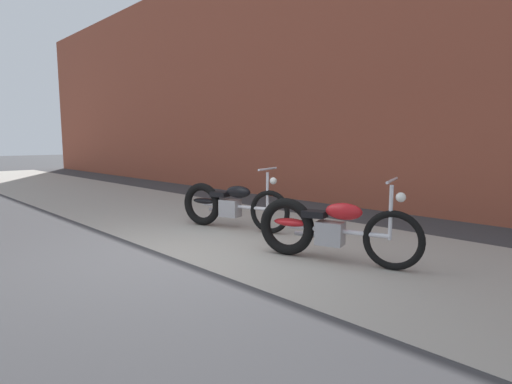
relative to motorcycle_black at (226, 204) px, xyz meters
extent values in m
plane|color=#38383A|center=(0.93, -1.59, -0.40)|extent=(80.00, 80.00, 0.00)
cube|color=#9E998E|center=(0.93, 0.16, -0.40)|extent=(36.00, 3.50, 0.01)
cube|color=brown|center=(0.93, 3.61, 2.78)|extent=(36.00, 0.50, 6.35)
torus|color=black|center=(0.77, 0.23, -0.06)|extent=(0.67, 0.27, 0.68)
torus|color=black|center=(-0.47, -0.14, -0.03)|extent=(0.74, 0.34, 0.73)
cylinder|color=silver|center=(0.15, 0.04, -0.02)|extent=(1.20, 0.41, 0.06)
cube|color=#99999E|center=(0.07, 0.02, -0.06)|extent=(0.37, 0.30, 0.28)
ellipsoid|color=black|center=(0.23, 0.07, 0.22)|extent=(0.48, 0.31, 0.20)
ellipsoid|color=black|center=(-0.42, -0.13, 0.03)|extent=(0.47, 0.30, 0.10)
cube|color=black|center=(-0.12, -0.04, 0.16)|extent=(0.33, 0.27, 0.08)
cylinder|color=silver|center=(0.74, 0.22, 0.25)|extent=(0.05, 0.05, 0.62)
cylinder|color=silver|center=(0.74, 0.22, 0.61)|extent=(0.20, 0.56, 0.03)
sphere|color=white|center=(0.83, 0.25, 0.43)|extent=(0.11, 0.11, 0.11)
cylinder|color=silver|center=(-0.20, 0.09, -0.14)|extent=(0.54, 0.22, 0.06)
torus|color=black|center=(3.00, -0.10, -0.06)|extent=(0.67, 0.28, 0.68)
torus|color=black|center=(1.75, -0.49, -0.03)|extent=(0.74, 0.34, 0.73)
cylinder|color=silver|center=(2.38, -0.29, -0.02)|extent=(1.20, 0.42, 0.06)
cube|color=#99999E|center=(2.30, -0.32, -0.06)|extent=(0.37, 0.31, 0.28)
ellipsoid|color=red|center=(2.45, -0.27, 0.22)|extent=(0.48, 0.31, 0.20)
ellipsoid|color=red|center=(1.80, -0.47, 0.03)|extent=(0.47, 0.30, 0.10)
cube|color=black|center=(2.11, -0.38, 0.16)|extent=(0.33, 0.27, 0.08)
cylinder|color=silver|center=(2.96, -0.11, 0.25)|extent=(0.06, 0.06, 0.62)
cylinder|color=silver|center=(2.96, -0.11, 0.61)|extent=(0.20, 0.56, 0.03)
sphere|color=white|center=(3.05, -0.08, 0.43)|extent=(0.11, 0.11, 0.11)
cylinder|color=silver|center=(2.03, -0.25, -0.14)|extent=(0.54, 0.22, 0.06)
camera|label=1|loc=(5.08, -4.29, 1.05)|focal=28.48mm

